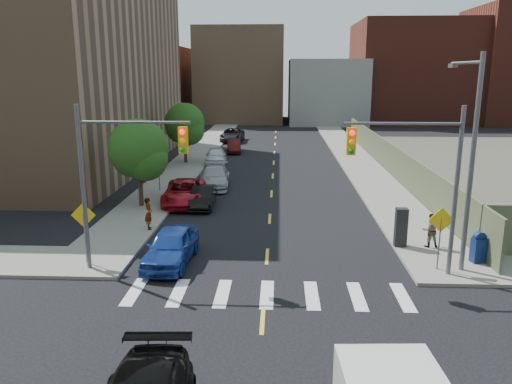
# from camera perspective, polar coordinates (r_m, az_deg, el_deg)

# --- Properties ---
(ground) EXTENTS (160.00, 160.00, 0.00)m
(ground) POSITION_cam_1_polar(r_m,az_deg,el_deg) (15.82, 0.50, -17.83)
(ground) COLOR black
(ground) RESTS_ON ground
(sidewalk_nw) EXTENTS (3.50, 73.00, 0.15)m
(sidewalk_nw) POSITION_cam_1_polar(r_m,az_deg,el_deg) (56.20, -5.80, 5.23)
(sidewalk_nw) COLOR gray
(sidewalk_nw) RESTS_ON ground
(sidewalk_ne) EXTENTS (3.50, 73.00, 0.15)m
(sidewalk_ne) POSITION_cam_1_polar(r_m,az_deg,el_deg) (56.06, 10.14, 5.06)
(sidewalk_ne) COLOR gray
(sidewalk_ne) RESTS_ON ground
(fence_north) EXTENTS (0.12, 44.00, 2.50)m
(fence_north) POSITION_cam_1_polar(r_m,az_deg,el_deg) (43.04, 14.90, 3.83)
(fence_north) COLOR #626748
(fence_north) RESTS_ON ground
(building_nw) EXTENTS (22.00, 30.00, 16.00)m
(building_nw) POSITION_cam_1_polar(r_m,az_deg,el_deg) (48.96, -25.26, 12.10)
(building_nw) COLOR #8C6B4C
(building_nw) RESTS_ON ground
(bg_bldg_west) EXTENTS (14.00, 18.00, 12.00)m
(bg_bldg_west) POSITION_cam_1_polar(r_m,az_deg,el_deg) (86.49, -12.66, 11.86)
(bg_bldg_west) COLOR #592319
(bg_bldg_west) RESTS_ON ground
(bg_bldg_midwest) EXTENTS (14.00, 16.00, 15.00)m
(bg_bldg_midwest) POSITION_cam_1_polar(r_m,az_deg,el_deg) (85.73, -1.70, 13.16)
(bg_bldg_midwest) COLOR #8C6B4C
(bg_bldg_midwest) RESTS_ON ground
(bg_bldg_center) EXTENTS (12.00, 16.00, 10.00)m
(bg_bldg_center) POSITION_cam_1_polar(r_m,az_deg,el_deg) (83.88, 7.98, 11.32)
(bg_bldg_center) COLOR gray
(bg_bldg_center) RESTS_ON ground
(bg_bldg_east) EXTENTS (18.00, 18.00, 16.00)m
(bg_bldg_east) POSITION_cam_1_polar(r_m,az_deg,el_deg) (88.14, 17.27, 12.91)
(bg_bldg_east) COLOR #592319
(bg_bldg_east) RESTS_ON ground
(signal_nw) EXTENTS (4.59, 0.30, 7.00)m
(signal_nw) POSITION_cam_1_polar(r_m,az_deg,el_deg) (20.87, -15.48, 2.85)
(signal_nw) COLOR #59595E
(signal_nw) RESTS_ON ground
(signal_ne) EXTENTS (4.59, 0.30, 7.00)m
(signal_ne) POSITION_cam_1_polar(r_m,az_deg,el_deg) (20.58, 18.11, 2.52)
(signal_ne) COLOR #59595E
(signal_ne) RESTS_ON ground
(streetlight_ne) EXTENTS (0.25, 3.70, 9.00)m
(streetlight_ne) POSITION_cam_1_polar(r_m,az_deg,el_deg) (22.00, 23.23, 4.60)
(streetlight_ne) COLOR #59595E
(streetlight_ne) RESTS_ON ground
(warn_sign_nw) EXTENTS (1.06, 0.06, 2.83)m
(warn_sign_nw) POSITION_cam_1_polar(r_m,az_deg,el_deg) (22.53, -19.08, -3.27)
(warn_sign_nw) COLOR #59595E
(warn_sign_nw) RESTS_ON ground
(warn_sign_ne) EXTENTS (1.06, 0.06, 2.83)m
(warn_sign_ne) POSITION_cam_1_polar(r_m,az_deg,el_deg) (21.99, 20.35, -3.79)
(warn_sign_ne) COLOR #59595E
(warn_sign_ne) RESTS_ON ground
(warn_sign_midwest) EXTENTS (1.06, 0.06, 2.83)m
(warn_sign_midwest) POSITION_cam_1_polar(r_m,az_deg,el_deg) (35.06, -11.06, 3.12)
(warn_sign_midwest) COLOR #59595E
(warn_sign_midwest) RESTS_ON ground
(tree_west_near) EXTENTS (3.66, 3.64, 5.52)m
(tree_west_near) POSITION_cam_1_polar(r_m,az_deg,el_deg) (31.10, -13.25, 4.45)
(tree_west_near) COLOR #332114
(tree_west_near) RESTS_ON ground
(tree_west_far) EXTENTS (3.66, 3.64, 5.52)m
(tree_west_far) POSITION_cam_1_polar(r_m,az_deg,el_deg) (45.58, -8.14, 7.51)
(tree_west_far) COLOR #332114
(tree_west_far) RESTS_ON ground
(parked_car_blue) EXTENTS (2.06, 4.63, 1.55)m
(parked_car_blue) POSITION_cam_1_polar(r_m,az_deg,el_deg) (22.31, -9.69, -6.16)
(parked_car_blue) COLOR #1B3B95
(parked_car_blue) RESTS_ON ground
(parked_car_black) EXTENTS (1.52, 3.99, 1.30)m
(parked_car_black) POSITION_cam_1_polar(r_m,az_deg,el_deg) (31.14, -6.07, -0.56)
(parked_car_black) COLOR black
(parked_car_black) RESTS_ON ground
(parked_car_red) EXTENTS (2.98, 5.64, 1.51)m
(parked_car_red) POSITION_cam_1_polar(r_m,az_deg,el_deg) (32.01, -8.19, -0.04)
(parked_car_red) COLOR #A3101D
(parked_car_red) RESTS_ON ground
(parked_car_silver) EXTENTS (2.49, 5.40, 1.53)m
(parked_car_silver) POSITION_cam_1_polar(r_m,az_deg,el_deg) (36.40, -4.79, 1.73)
(parked_car_silver) COLOR #9D9EA4
(parked_car_silver) RESTS_ON ground
(parked_car_white) EXTENTS (2.21, 4.65, 1.53)m
(parked_car_white) POSITION_cam_1_polar(r_m,az_deg,el_deg) (45.36, -4.62, 4.12)
(parked_car_white) COLOR silver
(parked_car_white) RESTS_ON ground
(parked_car_maroon) EXTENTS (1.78, 4.13, 1.32)m
(parked_car_maroon) POSITION_cam_1_polar(r_m,az_deg,el_deg) (51.98, -2.53, 5.25)
(parked_car_maroon) COLOR #430E0D
(parked_car_maroon) RESTS_ON ground
(parked_car_grey) EXTENTS (2.66, 5.61, 1.55)m
(parked_car_grey) POSITION_cam_1_polar(r_m,az_deg,el_deg) (60.28, -2.72, 6.52)
(parked_car_grey) COLOR black
(parked_car_grey) RESTS_ON ground
(mailbox) EXTENTS (0.64, 0.54, 1.38)m
(mailbox) POSITION_cam_1_polar(r_m,az_deg,el_deg) (23.81, 24.09, -5.80)
(mailbox) COLOR navy
(mailbox) RESTS_ON sidewalk_ne
(payphone) EXTENTS (0.56, 0.46, 1.85)m
(payphone) POSITION_cam_1_polar(r_m,az_deg,el_deg) (24.61, 16.23, -3.89)
(payphone) COLOR black
(payphone) RESTS_ON sidewalk_ne
(pedestrian_west) EXTENTS (0.61, 0.73, 1.70)m
(pedestrian_west) POSITION_cam_1_polar(r_m,az_deg,el_deg) (26.72, -12.17, -2.42)
(pedestrian_west) COLOR gray
(pedestrian_west) RESTS_ON sidewalk_nw
(pedestrian_east) EXTENTS (0.80, 0.63, 1.62)m
(pedestrian_east) POSITION_cam_1_polar(r_m,az_deg,el_deg) (24.95, 19.29, -4.15)
(pedestrian_east) COLOR gray
(pedestrian_east) RESTS_ON sidewalk_ne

